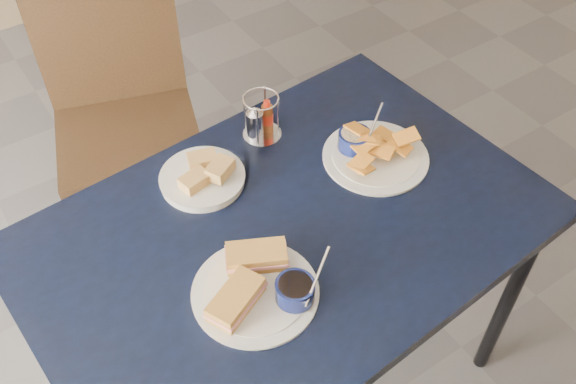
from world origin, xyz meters
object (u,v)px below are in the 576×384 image
dining_table (287,241)px  plantain_plate (369,150)px  chair_far (112,102)px  bread_basket (203,177)px  sandwich_plate (259,285)px  condiment_caddy (260,120)px

dining_table → plantain_plate: (0.33, 0.08, 0.08)m
chair_far → bread_basket: (0.01, -0.66, 0.19)m
chair_far → sandwich_plate: size_ratio=3.24×
chair_far → plantain_plate: (0.44, -0.83, 0.19)m
chair_far → bread_basket: bearing=-88.9°
dining_table → plantain_plate: 0.35m
sandwich_plate → condiment_caddy: bearing=57.5°
dining_table → plantain_plate: size_ratio=4.60×
dining_table → plantain_plate: plantain_plate is taller
sandwich_plate → bread_basket: (0.06, 0.37, -0.00)m
dining_table → condiment_caddy: 0.36m
sandwich_plate → dining_table: bearing=37.9°
bread_basket → chair_far: bearing=91.1°
dining_table → chair_far: chair_far is taller
plantain_plate → sandwich_plate: bearing=-156.8°
chair_far → condiment_caddy: (0.24, -0.59, 0.23)m
dining_table → bread_basket: bread_basket is taller
chair_far → sandwich_plate: 1.06m
condiment_caddy → bread_basket: bearing=-162.0°
plantain_plate → bread_basket: (-0.43, 0.16, 0.00)m
sandwich_plate → plantain_plate: size_ratio=1.07×
chair_far → bread_basket: chair_far is taller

